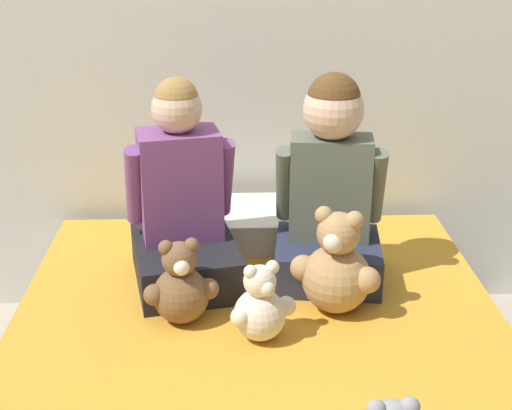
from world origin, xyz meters
The scene contains 6 objects.
child_on_left centered at (-0.23, 0.50, 0.64)m, with size 0.38×0.45×0.65m.
child_on_right centered at (0.23, 0.50, 0.69)m, with size 0.36×0.34×0.66m.
teddy_bear_held_by_left_child centered at (-0.22, 0.23, 0.50)m, with size 0.21×0.16×0.26m.
teddy_bear_held_by_right_child centered at (0.23, 0.28, 0.53)m, with size 0.25×0.20×0.32m.
teddy_bear_between_children centered at (0.01, 0.13, 0.49)m, with size 0.18×0.15×0.23m.
pillow_at_headboard centered at (0.00, 0.79, 0.45)m, with size 0.45×0.32×0.11m.
Camera 1 is at (-0.07, -1.55, 1.49)m, focal length 50.00 mm.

